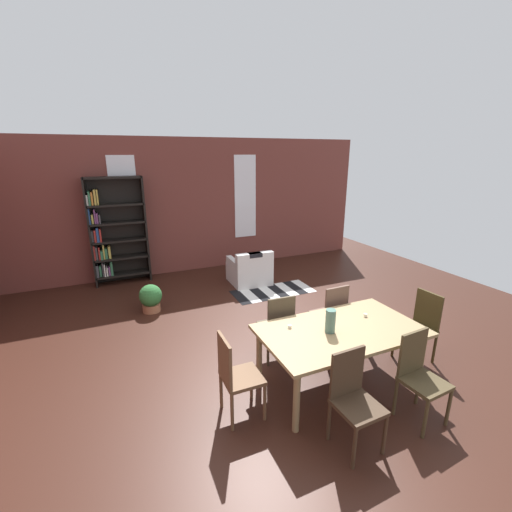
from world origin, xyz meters
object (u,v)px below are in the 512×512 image
Objects in this scene: dining_chair_head_left at (235,374)px; potted_plant_by_shelf at (151,298)px; bookshelf_tall at (114,233)px; armchair_white at (250,271)px; dining_chair_near_left at (353,397)px; dining_chair_far_right at (331,313)px; dining_chair_near_right at (419,374)px; dining_table at (341,335)px; vase_on_table at (330,321)px; dining_chair_far_left at (278,325)px; dining_chair_head_right at (420,324)px.

dining_chair_head_left is 1.92× the size of potted_plant_by_shelf.
armchair_white is at bearing -24.95° from bookshelf_tall.
dining_chair_head_left is at bearing 139.18° from dining_chair_near_left.
dining_chair_far_right is 1.54m from dining_chair_near_right.
dining_table is 2.00× the size of dining_chair_near_right.
dining_chair_head_left is 0.42× the size of bookshelf_tall.
dining_table reaches higher than potted_plant_by_shelf.
vase_on_table is 1.22m from dining_chair_head_left.
dining_chair_far_left is at bearing 90.05° from dining_chair_near_left.
dining_table is at bearing 60.89° from dining_chair_near_left.
dining_chair_far_left is at bearing 156.38° from dining_chair_head_right.
vase_on_table is at bearing 70.91° from dining_chair_near_left.
dining_chair_near_left is at bearing -40.82° from dining_chair_head_left.
bookshelf_tall is 2.97m from armchair_white.
dining_chair_near_left is at bearing 179.99° from dining_chair_near_right.
dining_chair_near_left is at bearing -119.11° from dining_table.
dining_chair_far_left is (0.89, 0.77, 0.00)m from dining_chair_head_left.
dining_table is 1.33m from dining_chair_head_right.
dining_chair_far_left is 2.90m from armchair_white.
bookshelf_tall reaches higher than dining_chair_head_left.
vase_on_table is 0.29× the size of dining_chair_near_left.
dining_chair_near_left is 1.54m from dining_chair_far_left.
dining_chair_far_left is (-1.75, 0.77, 0.00)m from dining_chair_head_right.
bookshelf_tall reaches higher than dining_chair_near_left.
potted_plant_by_shelf is (-1.63, 2.99, -0.62)m from vase_on_table.
dining_chair_far_right and dining_chair_head_left have the same top height.
dining_table is 2.00× the size of dining_chair_far_right.
dining_chair_head_right is (1.32, 0.00, -0.15)m from dining_table.
potted_plant_by_shelf is at bearing 118.59° from vase_on_table.
dining_chair_near_right is (0.42, -0.77, -0.15)m from dining_table.
dining_chair_head_left is (-1.74, 0.77, 0.00)m from dining_chair_near_right.
dining_chair_far_left is at bearing -105.65° from armchair_white.
bookshelf_tall reaches higher than dining_chair_far_left.
dining_chair_far_right is at bearing 60.92° from dining_chair_near_left.
dining_chair_far_right is 1.00× the size of dining_chair_near_right.
dining_chair_head_left is 1.18m from dining_chair_far_left.
dining_chair_near_right is at bearing -61.06° from dining_chair_far_left.
armchair_white is 2.21m from potted_plant_by_shelf.
dining_chair_far_right is (0.59, 0.77, -0.36)m from vase_on_table.
vase_on_table is 0.29× the size of dining_chair_head_left.
armchair_white is at bearing 90.97° from dining_chair_near_right.
bookshelf_tall is (-1.81, 5.53, 0.59)m from dining_chair_near_left.
armchair_white is (-0.08, 2.78, -0.23)m from dining_chair_far_right.
dining_chair_head_right is 1.91m from dining_chair_far_left.
dining_chair_head_left is 1.00× the size of dining_chair_far_left.
dining_table is 3.51m from potted_plant_by_shelf.
dining_chair_head_right is at bearing -43.81° from potted_plant_by_shelf.
dining_table is 2.00× the size of dining_chair_head_right.
potted_plant_by_shelf is (-1.79, 2.99, -0.41)m from dining_table.
dining_chair_near_left and dining_chair_near_right have the same top height.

